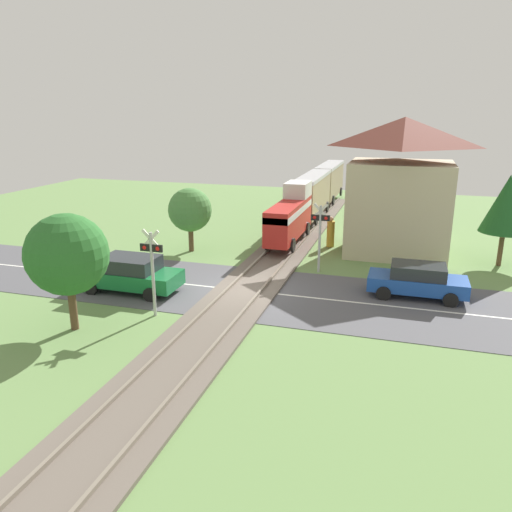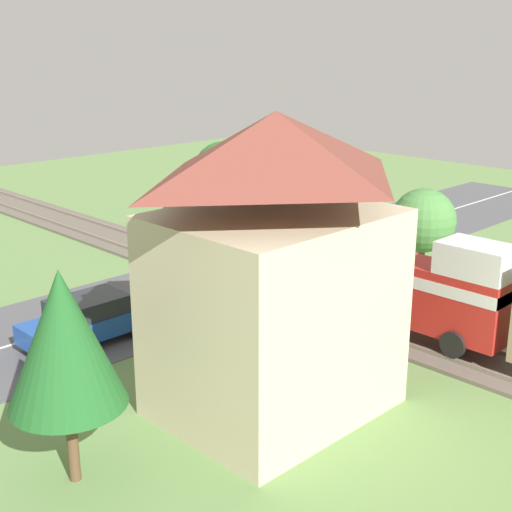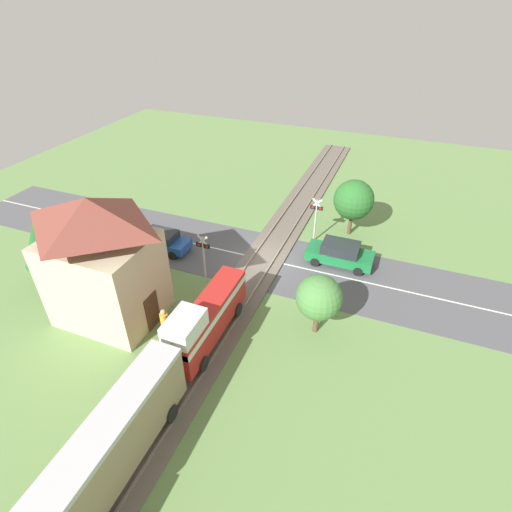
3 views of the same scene
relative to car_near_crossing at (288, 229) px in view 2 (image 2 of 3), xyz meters
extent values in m
plane|color=#66894C|center=(4.82, 1.44, -0.81)|extent=(60.00, 60.00, 0.00)
cube|color=#515156|center=(4.82, 1.44, -0.80)|extent=(48.00, 6.40, 0.02)
cube|color=silver|center=(4.82, 1.44, -0.78)|extent=(48.00, 0.12, 0.00)
cube|color=#665B51|center=(4.82, 1.44, -0.75)|extent=(2.80, 48.00, 0.12)
cube|color=slate|center=(4.10, 1.44, -0.63)|extent=(0.10, 48.00, 0.12)
cube|color=slate|center=(5.54, 1.44, -0.63)|extent=(0.10, 48.00, 0.12)
cube|color=red|center=(4.82, 9.35, 0.76)|extent=(1.35, 6.35, 1.90)
cube|color=silver|center=(4.82, 9.35, 1.29)|extent=(1.37, 6.35, 0.36)
cube|color=silver|center=(4.82, 11.51, 2.16)|extent=(1.35, 2.03, 0.90)
cylinder|color=black|center=(4.10, 7.32, -0.19)|extent=(0.14, 0.76, 0.76)
cylinder|color=black|center=(5.54, 7.32, -0.19)|extent=(0.14, 0.76, 0.76)
cylinder|color=black|center=(4.10, 11.38, -0.19)|extent=(0.14, 0.76, 0.76)
cylinder|color=black|center=(5.54, 11.38, -0.19)|extent=(0.14, 0.76, 0.76)
cube|color=#197038|center=(0.00, 0.00, -0.18)|extent=(4.35, 1.80, 0.65)
cube|color=#23282D|center=(0.00, 0.00, 0.44)|extent=(2.39, 1.66, 0.60)
cylinder|color=black|center=(1.41, 0.90, -0.51)|extent=(0.60, 0.18, 0.60)
cylinder|color=black|center=(1.41, -0.90, -0.51)|extent=(0.60, 0.18, 0.60)
cylinder|color=black|center=(-1.41, 0.90, -0.51)|extent=(0.60, 0.18, 0.60)
cylinder|color=black|center=(-1.41, -0.90, -0.51)|extent=(0.60, 0.18, 0.60)
cube|color=#1E4CA8|center=(11.89, 2.88, -0.21)|extent=(4.02, 1.61, 0.60)
cube|color=#23282D|center=(11.89, 2.88, 0.36)|extent=(2.21, 1.48, 0.54)
cylinder|color=black|center=(10.58, 2.07, -0.51)|extent=(0.60, 0.18, 0.60)
cylinder|color=black|center=(10.58, 3.69, -0.51)|extent=(0.60, 0.18, 0.60)
cylinder|color=black|center=(13.19, 2.07, -0.51)|extent=(0.60, 0.18, 0.60)
cylinder|color=black|center=(13.19, 3.69, -0.51)|extent=(0.60, 0.18, 0.60)
cylinder|color=#B7B7B7|center=(2.29, -2.13, 0.84)|extent=(0.12, 0.12, 3.29)
cube|color=black|center=(2.29, -2.13, 1.89)|extent=(0.90, 0.08, 0.28)
sphere|color=red|center=(2.02, -2.13, 1.89)|extent=(0.18, 0.18, 0.18)
sphere|color=red|center=(2.56, -2.13, 1.89)|extent=(0.18, 0.18, 0.18)
cube|color=silver|center=(2.29, -2.13, 2.23)|extent=(0.72, 0.04, 0.72)
cube|color=silver|center=(2.29, -2.13, 2.23)|extent=(0.72, 0.04, 0.72)
cylinder|color=#B7B7B7|center=(7.34, 5.01, 0.84)|extent=(0.12, 0.12, 3.29)
cube|color=black|center=(7.34, 5.01, 1.89)|extent=(0.90, 0.08, 0.28)
sphere|color=red|center=(7.61, 5.01, 1.89)|extent=(0.18, 0.18, 0.18)
sphere|color=red|center=(7.07, 5.01, 1.89)|extent=(0.18, 0.18, 0.18)
cube|color=silver|center=(7.34, 5.01, 2.23)|extent=(0.72, 0.04, 0.72)
cube|color=silver|center=(7.34, 5.01, 2.23)|extent=(0.72, 0.04, 0.72)
cube|color=#C6B793|center=(10.79, 9.53, 1.68)|extent=(5.25, 4.22, 4.98)
pyramid|color=brown|center=(10.79, 9.53, 5.70)|extent=(5.67, 4.56, 1.52)
cube|color=#472D1E|center=(8.14, 9.53, 0.24)|extent=(0.06, 1.10, 2.10)
cylinder|color=gold|center=(7.16, 9.89, -0.06)|extent=(0.44, 0.44, 1.50)
sphere|color=tan|center=(7.16, 9.89, 0.83)|extent=(0.27, 0.27, 0.27)
cylinder|color=brown|center=(15.91, 8.75, 0.07)|extent=(0.24, 0.24, 1.74)
cone|color=#1E5623|center=(15.91, 8.75, 2.37)|extent=(2.38, 2.38, 2.86)
cylinder|color=brown|center=(-0.13, 6.67, -0.14)|extent=(0.28, 0.28, 1.32)
sphere|color=#477F3D|center=(-0.13, 6.67, 1.54)|extent=(2.39, 2.39, 2.39)
cylinder|color=brown|center=(0.09, -4.07, -0.01)|extent=(0.28, 0.28, 1.58)
sphere|color=#286628|center=(0.09, -4.07, 1.99)|extent=(2.86, 2.86, 2.86)
camera|label=1|loc=(11.18, -17.99, 6.80)|focal=35.00mm
camera|label=2|loc=(22.25, 20.50, 7.97)|focal=50.00mm
camera|label=3|loc=(-2.85, 22.24, 14.76)|focal=28.00mm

